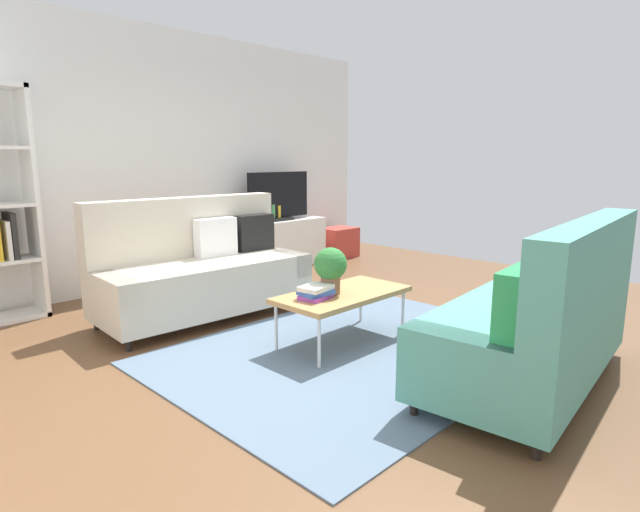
{
  "coord_description": "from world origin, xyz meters",
  "views": [
    {
      "loc": [
        -3.0,
        -2.73,
        1.47
      ],
      "look_at": [
        0.03,
        0.24,
        0.65
      ],
      "focal_mm": 28.81,
      "sensor_mm": 36.0,
      "label": 1
    }
  ],
  "objects_px": {
    "vase_1": "(252,216)",
    "bottle_0": "(267,215)",
    "coffee_table": "(343,295)",
    "bottle_1": "(273,213)",
    "storage_trunk": "(339,242)",
    "bottle_2": "(279,213)",
    "vase_0": "(240,217)",
    "couch_green": "(539,321)",
    "couch_beige": "(202,269)",
    "tv": "(279,197)",
    "tv_console": "(278,244)",
    "table_book_0": "(316,297)",
    "potted_plant": "(331,267)"
  },
  "relations": [
    {
      "from": "storage_trunk",
      "to": "table_book_0",
      "type": "relative_size",
      "value": 2.17
    },
    {
      "from": "tv",
      "to": "vase_0",
      "type": "xyz_separation_m",
      "value": [
        -0.58,
        0.07,
        -0.22
      ]
    },
    {
      "from": "couch_green",
      "to": "vase_1",
      "type": "height_order",
      "value": "couch_green"
    },
    {
      "from": "bottle_2",
      "to": "storage_trunk",
      "type": "bearing_deg",
      "value": -3.09
    },
    {
      "from": "bottle_0",
      "to": "bottle_2",
      "type": "xyz_separation_m",
      "value": [
        0.2,
        0.0,
        0.01
      ]
    },
    {
      "from": "couch_beige",
      "to": "table_book_0",
      "type": "height_order",
      "value": "couch_beige"
    },
    {
      "from": "couch_green",
      "to": "tv",
      "type": "distance_m",
      "value": 4.2
    },
    {
      "from": "bottle_1",
      "to": "bottle_2",
      "type": "distance_m",
      "value": 0.11
    },
    {
      "from": "couch_green",
      "to": "bottle_2",
      "type": "xyz_separation_m",
      "value": [
        1.26,
        3.95,
        0.3
      ]
    },
    {
      "from": "bottle_2",
      "to": "table_book_0",
      "type": "bearing_deg",
      "value": -126.08
    },
    {
      "from": "couch_green",
      "to": "vase_1",
      "type": "xyz_separation_m",
      "value": [
        0.87,
        4.04,
        0.29
      ]
    },
    {
      "from": "bottle_2",
      "to": "vase_1",
      "type": "bearing_deg",
      "value": 166.96
    },
    {
      "from": "tv",
      "to": "vase_1",
      "type": "relative_size",
      "value": 5.77
    },
    {
      "from": "coffee_table",
      "to": "tv",
      "type": "xyz_separation_m",
      "value": [
        1.56,
        2.55,
        0.56
      ]
    },
    {
      "from": "table_book_0",
      "to": "bottle_2",
      "type": "height_order",
      "value": "bottle_2"
    },
    {
      "from": "storage_trunk",
      "to": "bottle_2",
      "type": "height_order",
      "value": "bottle_2"
    },
    {
      "from": "coffee_table",
      "to": "potted_plant",
      "type": "relative_size",
      "value": 3.0
    },
    {
      "from": "bottle_2",
      "to": "bottle_1",
      "type": "bearing_deg",
      "value": 180.0
    },
    {
      "from": "storage_trunk",
      "to": "couch_green",
      "type": "bearing_deg",
      "value": -121.29
    },
    {
      "from": "tv",
      "to": "bottle_1",
      "type": "xyz_separation_m",
      "value": [
        -0.12,
        -0.02,
        -0.2
      ]
    },
    {
      "from": "vase_1",
      "to": "bottle_0",
      "type": "height_order",
      "value": "vase_1"
    },
    {
      "from": "table_book_0",
      "to": "bottle_1",
      "type": "height_order",
      "value": "bottle_1"
    },
    {
      "from": "vase_1",
      "to": "bottle_0",
      "type": "relative_size",
      "value": 1.01
    },
    {
      "from": "couch_green",
      "to": "vase_1",
      "type": "relative_size",
      "value": 11.37
    },
    {
      "from": "couch_beige",
      "to": "bottle_2",
      "type": "height_order",
      "value": "couch_beige"
    },
    {
      "from": "storage_trunk",
      "to": "vase_0",
      "type": "bearing_deg",
      "value": 174.9
    },
    {
      "from": "couch_beige",
      "to": "tv_console",
      "type": "height_order",
      "value": "couch_beige"
    },
    {
      "from": "vase_0",
      "to": "tv_console",
      "type": "bearing_deg",
      "value": -4.93
    },
    {
      "from": "tv",
      "to": "potted_plant",
      "type": "distance_m",
      "value": 3.04
    },
    {
      "from": "table_book_0",
      "to": "bottle_1",
      "type": "bearing_deg",
      "value": 55.53
    },
    {
      "from": "couch_beige",
      "to": "couch_green",
      "type": "height_order",
      "value": "same"
    },
    {
      "from": "tv_console",
      "to": "vase_0",
      "type": "relative_size",
      "value": 7.77
    },
    {
      "from": "couch_green",
      "to": "bottle_1",
      "type": "xyz_separation_m",
      "value": [
        1.15,
        3.95,
        0.31
      ]
    },
    {
      "from": "couch_beige",
      "to": "vase_1",
      "type": "xyz_separation_m",
      "value": [
        1.54,
        1.2,
        0.28
      ]
    },
    {
      "from": "vase_1",
      "to": "bottle_1",
      "type": "relative_size",
      "value": 0.78
    },
    {
      "from": "tv",
      "to": "bottle_2",
      "type": "xyz_separation_m",
      "value": [
        -0.01,
        -0.02,
        -0.21
      ]
    },
    {
      "from": "vase_1",
      "to": "bottle_1",
      "type": "xyz_separation_m",
      "value": [
        0.28,
        -0.09,
        0.02
      ]
    },
    {
      "from": "vase_1",
      "to": "vase_0",
      "type": "bearing_deg",
      "value": 180.0
    },
    {
      "from": "storage_trunk",
      "to": "vase_1",
      "type": "bearing_deg",
      "value": 174.29
    },
    {
      "from": "coffee_table",
      "to": "bottle_1",
      "type": "xyz_separation_m",
      "value": [
        1.44,
        2.53,
        0.36
      ]
    },
    {
      "from": "couch_green",
      "to": "vase_0",
      "type": "height_order",
      "value": "couch_green"
    },
    {
      "from": "couch_beige",
      "to": "tv_console",
      "type": "xyz_separation_m",
      "value": [
        1.94,
        1.15,
        -0.13
      ]
    },
    {
      "from": "tv",
      "to": "vase_1",
      "type": "xyz_separation_m",
      "value": [
        -0.4,
        0.07,
        -0.23
      ]
    },
    {
      "from": "tv_console",
      "to": "vase_1",
      "type": "distance_m",
      "value": 0.57
    },
    {
      "from": "storage_trunk",
      "to": "tv_console",
      "type": "bearing_deg",
      "value": 174.81
    },
    {
      "from": "couch_green",
      "to": "bottle_0",
      "type": "relative_size",
      "value": 11.45
    },
    {
      "from": "tv_console",
      "to": "storage_trunk",
      "type": "height_order",
      "value": "tv_console"
    },
    {
      "from": "couch_beige",
      "to": "bottle_2",
      "type": "bearing_deg",
      "value": -146.97
    },
    {
      "from": "storage_trunk",
      "to": "bottle_1",
      "type": "bearing_deg",
      "value": 177.18
    },
    {
      "from": "coffee_table",
      "to": "bottle_0",
      "type": "distance_m",
      "value": 2.89
    }
  ]
}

